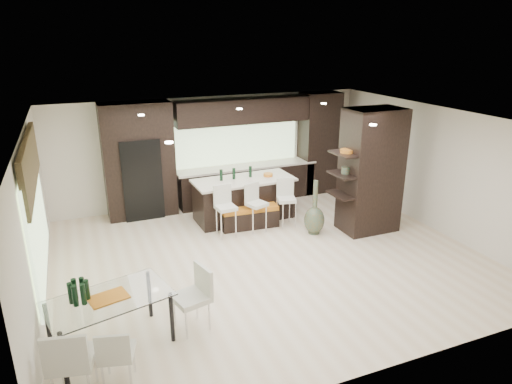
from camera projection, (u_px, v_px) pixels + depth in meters
name	position (u px, v px, depth m)	size (l,w,h in m)	color
ground	(268.00, 256.00, 8.98)	(8.00, 8.00, 0.00)	beige
back_wall	(213.00, 150.00, 11.59)	(8.00, 0.02, 2.70)	silver
left_wall	(33.00, 224.00, 7.10)	(0.02, 7.00, 2.70)	silver
right_wall	(435.00, 169.00, 9.97)	(0.02, 7.00, 2.70)	silver
ceiling	(269.00, 120.00, 8.09)	(8.00, 7.00, 0.02)	white
window_left	(37.00, 219.00, 7.29)	(0.04, 3.20, 1.90)	#B2D199
window_back	(235.00, 141.00, 11.71)	(3.40, 0.04, 1.20)	#B2D199
stone_accent	(30.00, 164.00, 7.00)	(0.08, 3.00, 0.80)	brown
ceiling_spots	(263.00, 119.00, 8.31)	(4.00, 3.00, 0.02)	white
back_cabinetry	(236.00, 151.00, 11.48)	(6.80, 0.68, 2.70)	black
refrigerator	(141.00, 178.00, 10.71)	(0.90, 0.68, 1.90)	black
partition_column	(371.00, 171.00, 9.81)	(1.20, 0.80, 2.70)	black
kitchen_island	(244.00, 199.00, 10.68)	(2.33, 1.00, 0.97)	black
stool_left	(226.00, 217.00, 9.74)	(0.40, 0.40, 0.91)	silver
stool_mid	(257.00, 212.00, 10.01)	(0.38, 0.38, 0.87)	silver
stool_right	(286.00, 208.00, 10.26)	(0.39, 0.39, 0.88)	silver
bench	(249.00, 216.00, 10.29)	(1.29, 0.50, 0.50)	black
floor_vase	(315.00, 207.00, 9.83)	(0.44, 0.44, 1.21)	#46503A
dining_table	(111.00, 323.00, 6.27)	(1.62, 0.91, 0.78)	white
chair_near	(118.00, 357.00, 5.62)	(0.41, 0.41, 0.76)	silver
chair_far	(73.00, 364.00, 5.37)	(0.51, 0.51, 0.93)	silver
chair_end	(191.00, 302.00, 6.65)	(0.48, 0.48, 0.89)	silver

